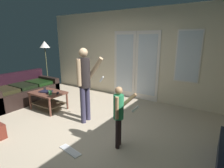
{
  "coord_description": "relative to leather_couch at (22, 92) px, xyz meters",
  "views": [
    {
      "loc": [
        2.43,
        -2.3,
        1.81
      ],
      "look_at": [
        0.74,
        0.32,
        0.99
      ],
      "focal_mm": 28.21,
      "sensor_mm": 36.0,
      "label": 1
    }
  ],
  "objects": [
    {
      "name": "ground_plane",
      "position": [
        2.47,
        -0.42,
        -0.3
      ],
      "size": [
        6.33,
        5.11,
        0.02
      ],
      "primitive_type": "cube",
      "color": "tan"
    },
    {
      "name": "wall_back_with_doors",
      "position": [
        2.52,
        2.1,
        1.0
      ],
      "size": [
        6.33,
        0.09,
        2.65
      ],
      "color": "beige",
      "rests_on": "ground_plane"
    },
    {
      "name": "leather_couch",
      "position": [
        0.0,
        0.0,
        0.0
      ],
      "size": [
        1.0,
        1.88,
        0.81
      ],
      "color": "black",
      "rests_on": "ground_plane"
    },
    {
      "name": "coffee_table",
      "position": [
        1.18,
        0.01,
        0.05
      ],
      "size": [
        0.86,
        0.61,
        0.47
      ],
      "color": "brown",
      "rests_on": "ground_plane"
    },
    {
      "name": "person_adult",
      "position": [
        2.45,
        0.01,
        0.68
      ],
      "size": [
        0.49,
        0.47,
        1.62
      ],
      "color": "#37344C",
      "rests_on": "ground_plane"
    },
    {
      "name": "person_child",
      "position": [
        3.55,
        -0.41,
        0.35
      ],
      "size": [
        0.36,
        0.36,
        1.07
      ],
      "color": "black",
      "rests_on": "ground_plane"
    },
    {
      "name": "floor_lamp",
      "position": [
        -0.36,
        1.19,
        1.21
      ],
      "size": [
        0.34,
        0.34,
        1.72
      ],
      "color": "#292C2A",
      "rests_on": "ground_plane"
    },
    {
      "name": "loose_keyboard",
      "position": [
        2.95,
        -0.97,
        -0.27
      ],
      "size": [
        0.45,
        0.2,
        0.02
      ],
      "color": "white",
      "rests_on": "ground_plane"
    },
    {
      "name": "laptop_closed",
      "position": [
        1.12,
        -0.0,
        0.2
      ],
      "size": [
        0.34,
        0.28,
        0.02
      ],
      "primitive_type": "cube",
      "rotation": [
        0.0,
        0.0,
        0.24
      ],
      "color": "black",
      "rests_on": "coffee_table"
    },
    {
      "name": "cup_near_edge",
      "position": [
        1.41,
        -0.1,
        0.24
      ],
      "size": [
        0.08,
        0.08,
        0.11
      ],
      "primitive_type": "cylinder",
      "color": "#378248",
      "rests_on": "coffee_table"
    },
    {
      "name": "tv_remote_black",
      "position": [
        1.48,
        0.07,
        0.19
      ],
      "size": [
        0.16,
        0.16,
        0.02
      ],
      "primitive_type": "cube",
      "rotation": [
        0.0,
        0.0,
        -0.78
      ],
      "color": "black",
      "rests_on": "coffee_table"
    },
    {
      "name": "dvd_remote_slim",
      "position": [
        0.86,
        0.16,
        0.19
      ],
      "size": [
        0.17,
        0.14,
        0.02
      ],
      "primitive_type": "cube",
      "rotation": [
        0.0,
        0.0,
        -0.64
      ],
      "color": "black",
      "rests_on": "coffee_table"
    }
  ]
}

